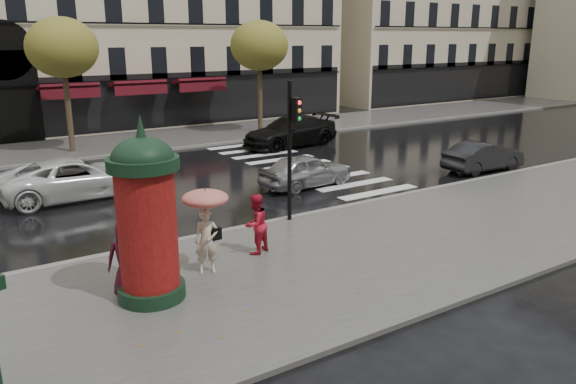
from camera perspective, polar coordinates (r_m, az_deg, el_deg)
ground at (r=15.03m, az=2.34°, el=-6.80°), size 160.00×160.00×0.00m
near_sidewalk at (r=14.64m, az=3.48°, el=-7.20°), size 90.00×7.00×0.12m
far_sidewalk at (r=31.87m, az=-17.90°, el=4.56°), size 90.00×6.00×0.12m
near_kerb at (r=17.38m, az=-3.40°, el=-3.43°), size 90.00×0.25×0.14m
far_kerb at (r=29.03m, az=-16.29°, el=3.70°), size 90.00×0.25×0.14m
zebra_crossing at (r=25.85m, az=0.87°, el=2.78°), size 3.60×11.75×0.01m
tree_far_left at (r=29.94m, az=-21.97°, el=13.40°), size 3.40×3.40×6.64m
tree_far_right at (r=33.93m, az=-2.93°, el=14.59°), size 3.40×3.40×6.64m
woman_umbrella at (r=13.57m, az=-8.33°, el=-2.54°), size 1.12×1.12×2.15m
woman_red at (r=14.85m, az=-3.31°, el=-3.26°), size 0.96×0.87×1.62m
man_burgundy at (r=12.92m, az=-16.07°, el=-6.50°), size 0.99×0.80×1.75m
morris_column at (r=12.31m, az=-14.18°, el=-2.15°), size 1.51×1.51×4.07m
traffic_light at (r=17.09m, az=0.40°, el=5.53°), size 0.33×0.43×4.32m
car_silver at (r=21.98m, az=1.81°, el=2.22°), size 3.94×1.83×1.31m
car_darkgrey at (r=26.08m, az=19.24°, el=3.45°), size 3.94×1.47×1.28m
car_white at (r=21.81m, az=-20.74°, el=1.33°), size 5.36×2.56×1.47m
car_black at (r=30.21m, az=0.24°, el=6.17°), size 5.70×2.79×1.60m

